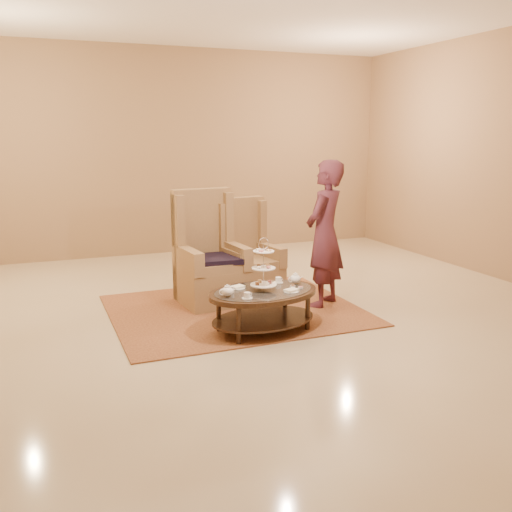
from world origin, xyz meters
name	(u,v)px	position (x,y,z in m)	size (l,w,h in m)	color
ground	(252,318)	(0.00, 0.00, 0.00)	(8.00, 8.00, 0.00)	beige
ceiling	(252,318)	(0.00, 0.00, 0.00)	(8.00, 8.00, 0.02)	white
wall_back	(168,152)	(0.00, 4.00, 1.75)	(8.00, 0.04, 3.50)	#9A7754
rug	(235,310)	(-0.09, 0.35, 0.01)	(2.88, 2.40, 0.02)	#9F6838
tea_table	(263,298)	(-0.04, -0.45, 0.37)	(1.33, 1.02, 1.02)	black
armchair_left	(209,265)	(-0.26, 0.82, 0.47)	(0.83, 0.85, 1.40)	#9B7649
armchair_right	(247,263)	(0.28, 0.93, 0.42)	(0.79, 0.81, 1.26)	#9B7649
person	(325,234)	(1.00, 0.16, 0.89)	(0.77, 0.73, 1.77)	#50222D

